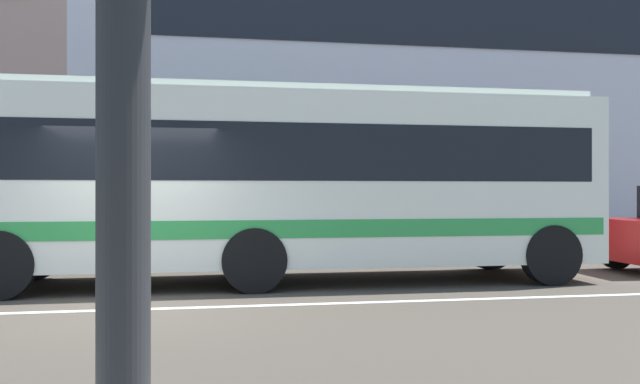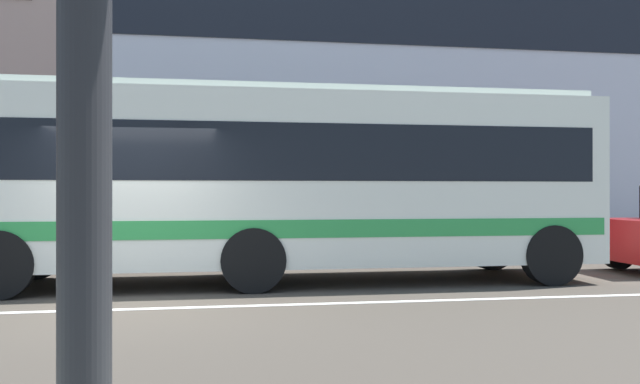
% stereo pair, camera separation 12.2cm
% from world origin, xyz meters
% --- Properties ---
extents(ground_plane, '(160.00, 160.00, 0.00)m').
position_xyz_m(ground_plane, '(0.00, 0.00, 0.00)').
color(ground_plane, '#463E35').
extents(lane_centre_line, '(60.00, 0.16, 0.01)m').
position_xyz_m(lane_centre_line, '(0.00, 0.00, 0.00)').
color(lane_centre_line, silver).
rests_on(lane_centre_line, ground_plane).
extents(apartment_block_right, '(25.13, 10.43, 11.94)m').
position_xyz_m(apartment_block_right, '(10.27, 14.77, 5.97)').
color(apartment_block_right, silver).
rests_on(apartment_block_right, ground_plane).
extents(transit_bus, '(10.62, 2.68, 3.26)m').
position_xyz_m(transit_bus, '(2.45, 2.43, 1.80)').
color(transit_bus, silver).
rests_on(transit_bus, ground_plane).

